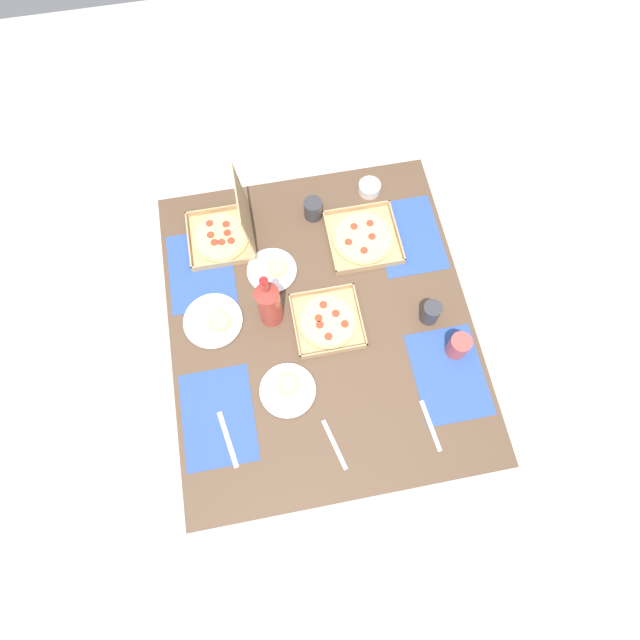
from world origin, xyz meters
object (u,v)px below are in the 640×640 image
object	(u,v)px
plate_far_left	(214,321)
cup_spare	(458,346)
soda_bottle	(269,303)
cup_red	(313,209)
plate_far_right	(288,390)
cup_clear_left	(431,313)
condiment_bowl	(369,188)
pizza_box_center	(226,232)
pizza_box_corner_left	(363,238)
plate_middle	(272,270)
pizza_box_edge_far	(327,321)

from	to	relation	value
plate_far_left	cup_spare	world-z (taller)	cup_spare
soda_bottle	cup_red	distance (m)	0.50
plate_far_right	cup_clear_left	world-z (taller)	cup_clear_left
soda_bottle	condiment_bowl	world-z (taller)	soda_bottle
soda_bottle	cup_spare	bearing A→B (deg)	68.14
cup_clear_left	pizza_box_center	bearing A→B (deg)	-124.54
pizza_box_corner_left	cup_spare	distance (m)	0.59
plate_middle	soda_bottle	xyz separation A→B (m)	(0.19, -0.03, 0.12)
soda_bottle	cup_red	xyz separation A→B (m)	(-0.43, 0.24, -0.09)
pizza_box_edge_far	plate_far_left	size ratio (longest dim) A/B	1.14
plate_far_right	plate_middle	distance (m)	0.50
pizza_box_corner_left	condiment_bowl	xyz separation A→B (m)	(-0.23, 0.08, 0.01)
soda_bottle	cup_red	size ratio (longest dim) A/B	3.60
cup_clear_left	condiment_bowl	distance (m)	0.63
soda_bottle	cup_red	bearing A→B (deg)	150.38
plate_far_left	cup_red	xyz separation A→B (m)	(-0.41, 0.47, 0.04)
pizza_box_center	cup_red	size ratio (longest dim) A/B	3.36
plate_far_left	pizza_box_center	bearing A→B (deg)	165.15
pizza_box_center	soda_bottle	distance (m)	0.41
cup_clear_left	condiment_bowl	bearing A→B (deg)	-171.09
plate_middle	cup_clear_left	xyz separation A→B (m)	(0.31, 0.57, 0.04)
soda_bottle	plate_far_left	bearing A→B (deg)	-94.67
cup_red	plate_middle	bearing A→B (deg)	-42.01
cup_clear_left	condiment_bowl	size ratio (longest dim) A/B	1.06
pizza_box_edge_far	cup_red	bearing A→B (deg)	176.03
pizza_box_center	cup_spare	world-z (taller)	pizza_box_center
pizza_box_center	cup_clear_left	size ratio (longest dim) A/B	3.00
soda_bottle	condiment_bowl	distance (m)	0.72
plate_far_left	plate_far_right	size ratio (longest dim) A/B	1.11
pizza_box_edge_far	cup_spare	bearing A→B (deg)	66.17
plate_far_left	plate_far_right	bearing A→B (deg)	36.49
plate_middle	cup_clear_left	size ratio (longest dim) A/B	2.00
soda_bottle	cup_spare	xyz separation A→B (m)	(0.27, 0.67, -0.08)
plate_middle	condiment_bowl	world-z (taller)	condiment_bowl
soda_bottle	condiment_bowl	xyz separation A→B (m)	(-0.50, 0.50, -0.11)
plate_far_right	cup_spare	distance (m)	0.66
cup_clear_left	cup_red	world-z (taller)	cup_clear_left
cup_red	plate_far_right	bearing A→B (deg)	-17.45
pizza_box_center	condiment_bowl	world-z (taller)	pizza_box_center
pizza_box_corner_left	cup_spare	world-z (taller)	cup_spare
plate_far_right	cup_spare	size ratio (longest dim) A/B	2.00
cup_red	cup_spare	distance (m)	0.81
pizza_box_corner_left	soda_bottle	distance (m)	0.52
pizza_box_edge_far	cup_clear_left	distance (m)	0.40
plate_middle	plate_far_right	bearing A→B (deg)	-2.20
soda_bottle	cup_spare	distance (m)	0.72
plate_far_right	soda_bottle	size ratio (longest dim) A/B	0.64
soda_bottle	pizza_box_center	bearing A→B (deg)	-161.54
pizza_box_corner_left	plate_far_right	distance (m)	0.71
pizza_box_edge_far	cup_spare	world-z (taller)	cup_spare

